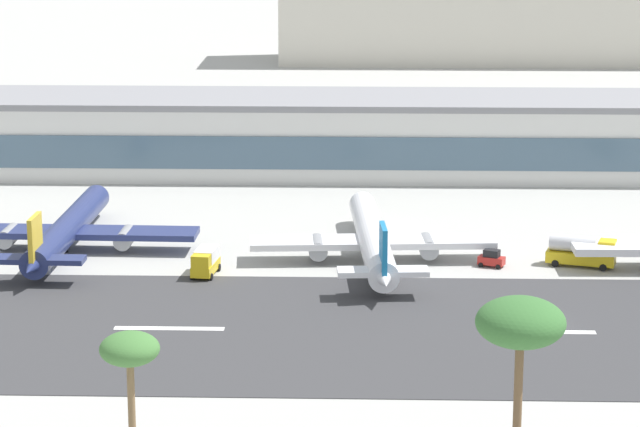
# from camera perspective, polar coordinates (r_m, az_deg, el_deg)

# --- Properties ---
(ground_plane) EXTENTS (1400.00, 1400.00, 0.00)m
(ground_plane) POSITION_cam_1_polar(r_m,az_deg,el_deg) (157.09, 9.08, -4.47)
(ground_plane) COLOR #A8A8A3
(runway_strip) EXTENTS (800.00, 40.37, 0.08)m
(runway_strip) POSITION_cam_1_polar(r_m,az_deg,el_deg) (154.76, 9.19, -4.74)
(runway_strip) COLOR #38383A
(runway_strip) RESTS_ON ground_plane
(runway_centreline_dash_3) EXTENTS (12.00, 1.20, 0.01)m
(runway_centreline_dash_3) POSITION_cam_1_polar(r_m,az_deg,el_deg) (154.80, -6.09, -4.62)
(runway_centreline_dash_3) COLOR white
(runway_centreline_dash_3) RESTS_ON runway_strip
(runway_centreline_dash_4) EXTENTS (12.00, 1.20, 0.01)m
(runway_centreline_dash_4) POSITION_cam_1_polar(r_m,az_deg,el_deg) (154.63, 8.84, -4.73)
(runway_centreline_dash_4) COLOR white
(runway_centreline_dash_4) RESTS_ON runway_strip
(terminal_building) EXTENTS (148.59, 20.89, 12.55)m
(terminal_building) POSITION_cam_1_polar(r_m,az_deg,el_deg) (230.89, 2.48, 3.19)
(terminal_building) COLOR silver
(terminal_building) RESTS_ON ground_plane
(airliner_gold_tail_gate_0) EXTENTS (34.31, 40.74, 8.50)m
(airliner_gold_tail_gate_0) POSITION_cam_1_polar(r_m,az_deg,el_deg) (186.47, -10.21, -0.72)
(airliner_gold_tail_gate_0) COLOR navy
(airliner_gold_tail_gate_0) RESTS_ON ground_plane
(airliner_blue_tail_gate_1) EXTENTS (31.36, 41.63, 8.69)m
(airliner_blue_tail_gate_1) POSITION_cam_1_polar(r_m,az_deg,el_deg) (178.73, 2.15, -1.12)
(airliner_blue_tail_gate_1) COLOR silver
(airliner_blue_tail_gate_1) RESTS_ON ground_plane
(service_box_truck_0) EXTENTS (3.31, 6.26, 3.25)m
(service_box_truck_0) POSITION_cam_1_polar(r_m,az_deg,el_deg) (173.82, -4.63, -1.93)
(service_box_truck_0) COLOR gold
(service_box_truck_0) RESTS_ON ground_plane
(service_baggage_tug_1) EXTENTS (3.57, 2.84, 2.20)m
(service_baggage_tug_1) POSITION_cam_1_polar(r_m,az_deg,el_deg) (178.46, 6.92, -1.81)
(service_baggage_tug_1) COLOR #B2231E
(service_baggage_tug_1) RESTS_ON ground_plane
(service_fuel_truck_2) EXTENTS (8.89, 4.94, 3.95)m
(service_fuel_truck_2) POSITION_cam_1_polar(r_m,az_deg,el_deg) (179.98, 10.47, -1.49)
(service_fuel_truck_2) COLOR gold
(service_fuel_truck_2) RESTS_ON ground_plane
(palm_tree_0) EXTENTS (7.15, 7.15, 16.03)m
(palm_tree_0) POSITION_cam_1_polar(r_m,az_deg,el_deg) (112.43, 8.07, -4.47)
(palm_tree_0) COLOR brown
(palm_tree_0) RESTS_ON ground_plane
(palm_tree_1) EXTENTS (4.78, 4.78, 13.29)m
(palm_tree_1) POSITION_cam_1_polar(r_m,az_deg,el_deg) (112.77, -7.66, -5.61)
(palm_tree_1) COLOR brown
(palm_tree_1) RESTS_ON ground_plane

